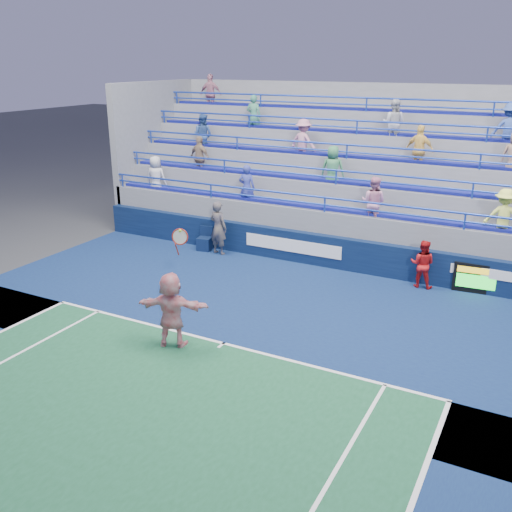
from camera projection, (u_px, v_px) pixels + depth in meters
The scene contains 8 objects.
ground at pixel (223, 344), 14.21m from camera, with size 120.00×120.00×0.00m, color #333538.
sponsor_wall at pixel (321, 250), 19.46m from camera, with size 18.00×0.32×1.10m.
bleacher_stand at pixel (357, 199), 22.29m from camera, with size 18.00×5.60×6.13m.
serve_speed_board at pixel (476, 279), 17.17m from camera, with size 1.35×0.26×0.93m.
judge_chair at pixel (205, 243), 21.13m from camera, with size 0.58×0.59×0.87m.
tennis_player at pixel (172, 310), 13.86m from camera, with size 1.86×1.10×3.07m.
line_judge at pixel (218, 228), 20.50m from camera, with size 0.72×0.47×1.96m, color #141737.
ball_girl at pixel (422, 264), 17.54m from camera, with size 0.74×0.58×1.52m, color red.
Camera 1 is at (6.64, -10.87, 6.73)m, focal length 40.00 mm.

